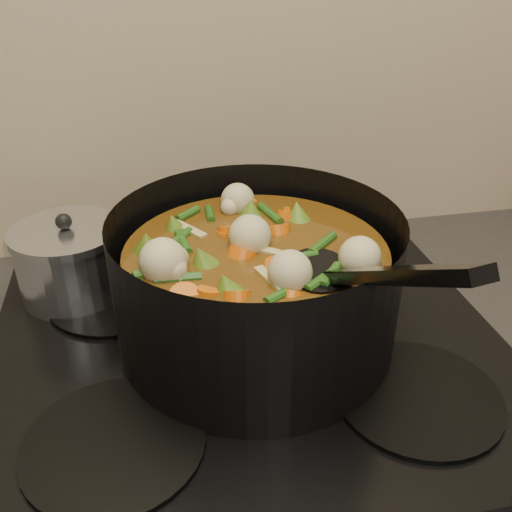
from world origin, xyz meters
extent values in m
cube|color=black|center=(0.00, 1.93, 0.89)|extent=(2.64, 0.64, 0.05)
cube|color=black|center=(0.00, 1.93, 0.92)|extent=(0.62, 0.54, 0.02)
cylinder|color=black|center=(-0.16, 1.80, 0.93)|extent=(0.18, 0.18, 0.01)
cylinder|color=black|center=(0.16, 1.80, 0.93)|extent=(0.18, 0.18, 0.01)
cylinder|color=black|center=(-0.16, 2.06, 0.93)|extent=(0.18, 0.18, 0.01)
cylinder|color=black|center=(0.16, 2.06, 0.93)|extent=(0.18, 0.18, 0.01)
cylinder|color=black|center=(0.01, 1.94, 1.01)|extent=(0.33, 0.33, 0.16)
cylinder|color=black|center=(0.01, 1.94, 0.94)|extent=(0.33, 0.33, 0.01)
cylinder|color=#56340E|center=(0.01, 1.94, 1.00)|extent=(0.30, 0.30, 0.12)
cylinder|color=#CF5809|center=(0.05, 1.94, 1.05)|extent=(0.03, 0.04, 0.03)
cylinder|color=#CF5809|center=(0.06, 2.00, 1.05)|extent=(0.05, 0.04, 0.03)
cylinder|color=#CF5809|center=(0.00, 2.05, 1.05)|extent=(0.05, 0.05, 0.03)
cylinder|color=#CF5809|center=(-0.04, 1.97, 1.05)|extent=(0.04, 0.04, 0.03)
cylinder|color=#CF5809|center=(-0.08, 1.91, 1.05)|extent=(0.04, 0.04, 0.03)
cylinder|color=#CF5809|center=(-0.01, 1.90, 1.05)|extent=(0.05, 0.05, 0.03)
cylinder|color=#CF5809|center=(0.04, 1.87, 1.05)|extent=(0.04, 0.04, 0.03)
cylinder|color=#CF5809|center=(0.12, 1.90, 1.05)|extent=(0.04, 0.04, 0.03)
cylinder|color=#CF5809|center=(0.06, 1.97, 1.05)|extent=(0.05, 0.05, 0.03)
cylinder|color=#CF5809|center=(0.03, 2.03, 1.05)|extent=(0.04, 0.05, 0.03)
cylinder|color=#CF5809|center=(-0.02, 1.97, 1.05)|extent=(0.04, 0.03, 0.03)
cylinder|color=#CF5809|center=(-0.07, 1.94, 1.05)|extent=(0.04, 0.05, 0.03)
cylinder|color=#CF5809|center=(-0.07, 1.86, 1.05)|extent=(0.05, 0.05, 0.03)
sphere|color=beige|center=(0.08, 1.94, 1.07)|extent=(0.05, 0.05, 0.05)
sphere|color=beige|center=(0.01, 2.01, 1.07)|extent=(0.05, 0.05, 0.05)
sphere|color=beige|center=(-0.06, 1.93, 1.07)|extent=(0.05, 0.05, 0.05)
sphere|color=beige|center=(0.02, 1.87, 1.07)|extent=(0.05, 0.05, 0.05)
sphere|color=beige|center=(0.08, 1.95, 1.07)|extent=(0.05, 0.05, 0.05)
cone|color=#4D731C|center=(-0.03, 1.85, 1.06)|extent=(0.05, 0.04, 0.04)
cone|color=#4D731C|center=(0.09, 1.88, 1.06)|extent=(0.05, 0.04, 0.04)
cone|color=#4D731C|center=(0.08, 2.01, 1.06)|extent=(0.05, 0.04, 0.04)
cone|color=#4D731C|center=(-0.05, 2.01, 1.06)|extent=(0.05, 0.04, 0.04)
cone|color=#4D731C|center=(-0.07, 1.89, 1.06)|extent=(0.05, 0.04, 0.04)
cone|color=#4D731C|center=(0.04, 1.85, 1.06)|extent=(0.05, 0.04, 0.04)
cylinder|color=#265519|center=(0.04, 1.98, 1.06)|extent=(0.01, 0.04, 0.01)
cylinder|color=#265519|center=(-0.01, 2.05, 1.06)|extent=(0.04, 0.04, 0.01)
cylinder|color=#265519|center=(-0.07, 1.98, 1.06)|extent=(0.05, 0.02, 0.01)
cylinder|color=#265519|center=(-0.05, 1.91, 1.06)|extent=(0.03, 0.04, 0.01)
cylinder|color=#265519|center=(0.00, 1.89, 1.06)|extent=(0.03, 0.04, 0.01)
cylinder|color=#265519|center=(0.08, 1.85, 1.06)|extent=(0.05, 0.02, 0.01)
cylinder|color=#265519|center=(0.10, 1.94, 1.06)|extent=(0.04, 0.04, 0.01)
cylinder|color=#265519|center=(0.06, 1.99, 1.06)|extent=(0.01, 0.04, 0.01)
cylinder|color=#265519|center=(0.00, 1.99, 1.06)|extent=(0.04, 0.04, 0.01)
cylinder|color=#265519|center=(-0.09, 1.99, 1.06)|extent=(0.05, 0.02, 0.01)
cylinder|color=#265519|center=(-0.07, 1.90, 1.06)|extent=(0.03, 0.04, 0.01)
cylinder|color=#265519|center=(-0.01, 1.87, 1.06)|extent=(0.03, 0.04, 0.01)
cube|color=tan|center=(-0.07, 1.93, 1.06)|extent=(0.05, 0.01, 0.00)
cube|color=tan|center=(0.02, 1.86, 1.06)|extent=(0.02, 0.05, 0.00)
cube|color=tan|center=(0.09, 1.96, 1.06)|extent=(0.05, 0.03, 0.00)
cube|color=tan|center=(-0.01, 2.02, 1.06)|extent=(0.04, 0.04, 0.00)
cube|color=tan|center=(-0.07, 1.91, 1.06)|extent=(0.03, 0.05, 0.00)
ellipsoid|color=black|center=(0.07, 1.88, 1.06)|extent=(0.09, 0.10, 0.01)
cube|color=black|center=(0.09, 1.77, 1.11)|extent=(0.06, 0.20, 0.12)
cylinder|color=silver|center=(-0.21, 2.09, 0.97)|extent=(0.14, 0.14, 0.09)
cylinder|color=silver|center=(-0.21, 2.09, 1.02)|extent=(0.15, 0.15, 0.01)
sphere|color=black|center=(-0.21, 2.09, 1.04)|extent=(0.02, 0.02, 0.02)
camera|label=1|loc=(-0.10, 1.39, 1.37)|focal=40.00mm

